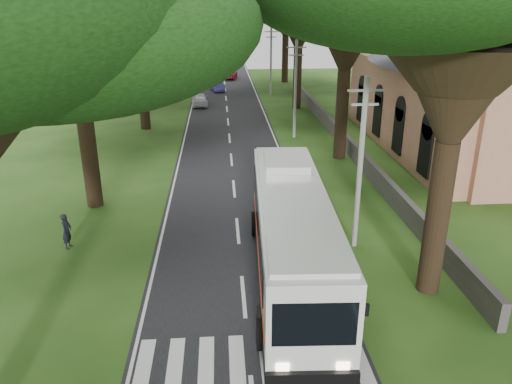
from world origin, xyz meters
name	(u,v)px	position (x,y,z in m)	size (l,w,h in m)	color
ground	(246,327)	(0.00, 0.00, 0.00)	(140.00, 140.00, 0.00)	#234513
road	(230,142)	(0.00, 25.00, 0.01)	(8.00, 120.00, 0.04)	black
crosswalk	(250,365)	(0.00, -2.00, 0.00)	(8.00, 3.00, 0.01)	silver
property_wall	(340,136)	(9.00, 24.00, 0.60)	(0.35, 50.00, 1.20)	#383533
church	(468,86)	(17.86, 21.55, 4.91)	(14.00, 24.00, 11.60)	tan
pole_near	(360,162)	(5.50, 6.00, 4.18)	(1.60, 0.24, 8.00)	gray
pole_mid	(295,88)	(5.50, 26.00, 4.18)	(1.60, 0.24, 8.00)	gray
pole_far	(271,60)	(5.50, 46.00, 4.18)	(1.60, 0.24, 8.00)	gray
coach_bus	(292,232)	(2.07, 3.31, 2.12)	(3.60, 13.44, 3.93)	silver
distant_car_a	(200,99)	(-2.94, 39.90, 0.74)	(1.67, 4.15, 1.41)	#AAAAAF
distant_car_b	(217,86)	(-1.04, 49.16, 0.67)	(1.36, 3.91, 1.29)	navy
distant_car_c	(230,73)	(0.80, 59.79, 0.76)	(2.04, 5.01, 1.45)	maroon
pedestrian	(67,231)	(-8.07, 6.77, 0.87)	(0.63, 0.41, 1.73)	black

